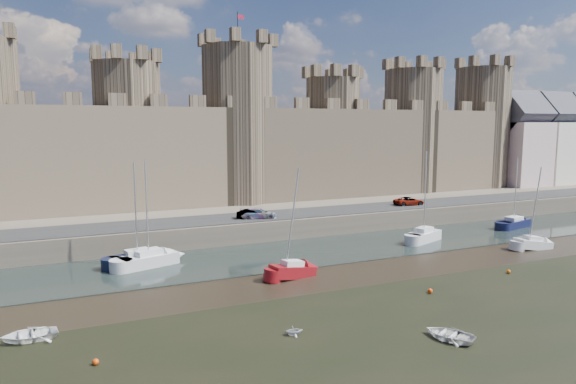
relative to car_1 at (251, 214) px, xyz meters
name	(u,v)px	position (x,y,z in m)	size (l,w,h in m)	color
ground	(440,335)	(1.62, -32.79, -3.11)	(160.00, 160.00, 0.00)	black
seaweed_patch	(511,374)	(1.62, -38.79, -3.10)	(70.00, 34.00, 0.01)	black
water_channel	(293,253)	(1.62, -8.79, -3.07)	(160.00, 12.00, 0.08)	black
quay	(207,199)	(1.62, 27.21, -1.86)	(160.00, 60.00, 2.50)	#4C443A
road	(260,216)	(1.62, 1.21, -0.56)	(160.00, 7.00, 0.10)	black
castle	(222,141)	(0.98, 15.21, 8.56)	(108.50, 11.00, 29.00)	#42382B
townhouses	(569,142)	(73.12, 13.21, 7.48)	(35.50, 9.05, 18.13)	beige
car_1	(251,214)	(0.00, 0.00, 0.00)	(1.29, 3.70, 1.22)	gray
car_2	(258,214)	(0.86, -0.15, 0.05)	(1.86, 4.57, 1.33)	gray
car_3	(409,201)	(24.48, 0.88, 0.01)	(2.06, 4.46, 1.24)	gray
sailboat_0	(149,259)	(-13.71, -7.71, -2.28)	(6.14, 3.89, 10.73)	silver
sailboat_1	(138,258)	(-14.68, -6.96, -2.30)	(5.49, 3.10, 10.38)	black
sailboat_2	(424,235)	(18.45, -10.07, -2.25)	(5.43, 3.64, 10.91)	silver
sailboat_3	(514,223)	(35.25, -8.27, -2.36)	(5.80, 3.29, 9.58)	black
sailboat_4	(292,269)	(-2.06, -16.78, -2.36)	(4.61, 2.47, 10.23)	maroon
sailboat_5	(533,243)	(27.61, -17.94, -2.42)	(4.51, 2.17, 9.38)	silver
dinghy_2	(449,335)	(1.65, -33.67, -2.76)	(2.38, 0.69, 3.33)	silver
dinghy_3	(294,331)	(-7.47, -28.86, -2.77)	(1.10, 0.67, 1.27)	silver
dinghy_6	(29,336)	(-23.71, -22.61, -2.75)	(2.45, 0.71, 3.43)	white
buoy_0	(96,362)	(-19.97, -28.01, -2.91)	(0.39, 0.39, 0.39)	#C83B08
buoy_1	(430,291)	(6.66, -25.66, -2.90)	(0.43, 0.43, 0.43)	red
buoy_3	(509,272)	(17.31, -24.06, -2.92)	(0.38, 0.38, 0.38)	#CC5409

